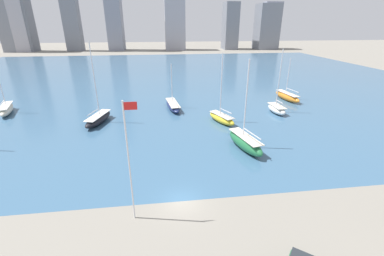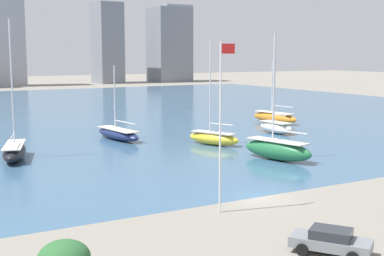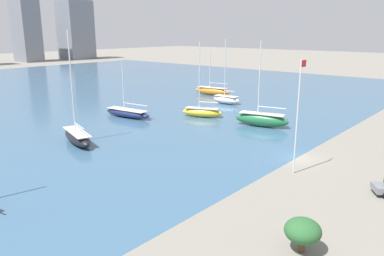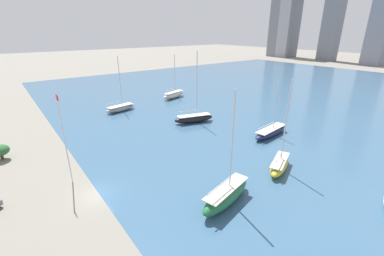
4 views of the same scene
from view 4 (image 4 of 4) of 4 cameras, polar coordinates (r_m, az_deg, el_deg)
name	(u,v)px [view 4 (image 4 of 4)]	position (r m, az deg, el deg)	size (l,w,h in m)	color
ground_plane	(99,194)	(35.05, -19.92, -13.65)	(500.00, 500.00, 0.00)	gray
harbor_water	(350,103)	(84.34, 31.70, 4.69)	(180.00, 140.00, 0.00)	#385B7A
flag_pole	(64,137)	(36.00, -26.57, -1.75)	(1.24, 0.14, 12.29)	silver
yard_shrub	(0,150)	(50.13, -36.87, -4.01)	(2.57, 2.57, 2.46)	#4C3823
sailboat_navy	(271,131)	(51.90, 17.11, -0.74)	(3.68, 10.32, 9.93)	#19234C
sailboat_green	(226,195)	(31.21, 7.62, -14.52)	(4.28, 9.07, 13.59)	#236B3D
sailboat_black	(194,118)	(56.57, 0.42, 2.20)	(4.74, 9.21, 15.17)	black
sailboat_gray	(121,108)	(67.07, -15.60, 4.34)	(4.02, 8.39, 13.40)	gray
sailboat_cream	(174,95)	(77.57, -4.06, 7.40)	(4.54, 8.97, 12.64)	beige
sailboat_yellow	(280,164)	(39.74, 18.87, -7.58)	(4.82, 7.59, 13.26)	yellow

